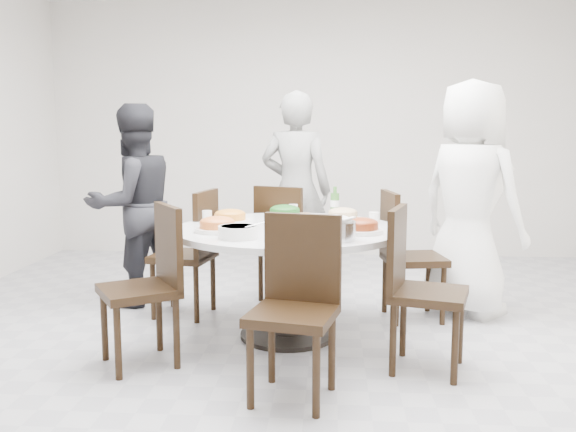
# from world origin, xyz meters

# --- Properties ---
(floor) EXTENTS (6.00, 6.00, 0.01)m
(floor) POSITION_xyz_m (0.00, 0.00, 0.00)
(floor) COLOR #ACACB1
(floor) RESTS_ON ground
(wall_back) EXTENTS (6.00, 0.01, 2.80)m
(wall_back) POSITION_xyz_m (0.00, 3.00, 1.40)
(wall_back) COLOR silver
(wall_back) RESTS_ON ground
(wall_front) EXTENTS (6.00, 0.01, 2.80)m
(wall_front) POSITION_xyz_m (0.00, -3.00, 1.40)
(wall_front) COLOR silver
(wall_front) RESTS_ON ground
(dining_table) EXTENTS (1.50, 1.50, 0.75)m
(dining_table) POSITION_xyz_m (-0.16, 0.19, 0.38)
(dining_table) COLOR silver
(dining_table) RESTS_ON floor
(chair_ne) EXTENTS (0.48, 0.48, 0.95)m
(chair_ne) POSITION_xyz_m (0.74, 0.66, 0.47)
(chair_ne) COLOR black
(chair_ne) RESTS_ON floor
(chair_n) EXTENTS (0.55, 0.55, 0.95)m
(chair_n) POSITION_xyz_m (-0.22, 1.14, 0.47)
(chair_n) COLOR black
(chair_n) RESTS_ON floor
(chair_nw) EXTENTS (0.48, 0.48, 0.95)m
(chair_nw) POSITION_xyz_m (-0.98, 0.63, 0.47)
(chair_nw) COLOR black
(chair_nw) RESTS_ON floor
(chair_sw) EXTENTS (0.58, 0.58, 0.95)m
(chair_sw) POSITION_xyz_m (-1.00, -0.37, 0.47)
(chair_sw) COLOR black
(chair_sw) RESTS_ON floor
(chair_s) EXTENTS (0.50, 0.50, 0.95)m
(chair_s) POSITION_xyz_m (-0.07, -0.78, 0.47)
(chair_s) COLOR black
(chair_s) RESTS_ON floor
(chair_se) EXTENTS (0.52, 0.52, 0.95)m
(chair_se) POSITION_xyz_m (0.69, -0.33, 0.47)
(chair_se) COLOR black
(chair_se) RESTS_ON floor
(diner_right) EXTENTS (1.00, 1.01, 1.76)m
(diner_right) POSITION_xyz_m (1.16, 0.82, 0.88)
(diner_right) COLOR white
(diner_right) RESTS_ON floor
(diner_middle) EXTENTS (0.69, 0.52, 1.73)m
(diner_middle) POSITION_xyz_m (-0.19, 1.57, 0.86)
(diner_middle) COLOR black
(diner_middle) RESTS_ON floor
(diner_left) EXTENTS (0.97, 0.98, 1.60)m
(diner_left) POSITION_xyz_m (-1.45, 0.92, 0.80)
(diner_left) COLOR black
(diner_left) RESTS_ON floor
(dish_greens) EXTENTS (0.28, 0.28, 0.07)m
(dish_greens) POSITION_xyz_m (-0.21, 0.63, 0.79)
(dish_greens) COLOR white
(dish_greens) RESTS_ON dining_table
(dish_pale) EXTENTS (0.26, 0.26, 0.07)m
(dish_pale) POSITION_xyz_m (0.21, 0.51, 0.79)
(dish_pale) COLOR white
(dish_pale) RESTS_ON dining_table
(dish_orange) EXTENTS (0.28, 0.28, 0.08)m
(dish_orange) POSITION_xyz_m (-0.57, 0.36, 0.79)
(dish_orange) COLOR white
(dish_orange) RESTS_ON dining_table
(dish_redbrown) EXTENTS (0.28, 0.28, 0.07)m
(dish_redbrown) POSITION_xyz_m (0.31, 0.00, 0.79)
(dish_redbrown) COLOR white
(dish_redbrown) RESTS_ON dining_table
(dish_tofu) EXTENTS (0.29, 0.29, 0.07)m
(dish_tofu) POSITION_xyz_m (-0.59, -0.01, 0.79)
(dish_tofu) COLOR white
(dish_tofu) RESTS_ON dining_table
(rice_bowl) EXTENTS (0.26, 0.26, 0.11)m
(rice_bowl) POSITION_xyz_m (0.14, -0.24, 0.80)
(rice_bowl) COLOR silver
(rice_bowl) RESTS_ON dining_table
(soup_bowl) EXTENTS (0.24, 0.24, 0.07)m
(soup_bowl) POSITION_xyz_m (-0.43, -0.23, 0.79)
(soup_bowl) COLOR white
(soup_bowl) RESTS_ON dining_table
(beverage_bottle) EXTENTS (0.06, 0.06, 0.23)m
(beverage_bottle) POSITION_xyz_m (0.15, 0.74, 0.86)
(beverage_bottle) COLOR #39722D
(beverage_bottle) RESTS_ON dining_table
(tea_cups) EXTENTS (0.07, 0.07, 0.08)m
(tea_cups) POSITION_xyz_m (-0.19, 0.79, 0.79)
(tea_cups) COLOR white
(tea_cups) RESTS_ON dining_table
(chopsticks) EXTENTS (0.24, 0.04, 0.01)m
(chopsticks) POSITION_xyz_m (-0.17, 0.86, 0.76)
(chopsticks) COLOR tan
(chopsticks) RESTS_ON dining_table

